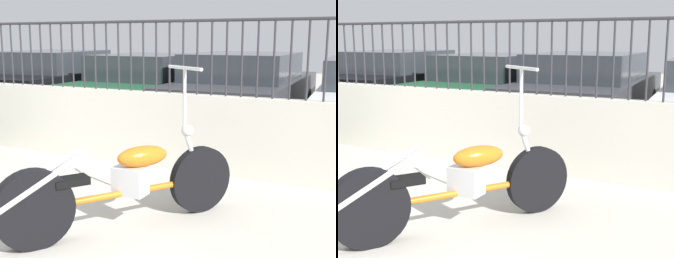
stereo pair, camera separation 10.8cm
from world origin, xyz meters
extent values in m
cube|color=beige|center=(0.00, 3.11, 0.47)|extent=(9.07, 0.18, 0.94)
cylinder|color=#2D2D33|center=(-1.90, 3.11, 1.38)|extent=(0.02, 0.02, 0.88)
cylinder|color=#2D2D33|center=(-1.72, 3.11, 1.38)|extent=(0.02, 0.02, 0.88)
cylinder|color=#2D2D33|center=(-1.54, 3.11, 1.38)|extent=(0.02, 0.02, 0.88)
cylinder|color=#2D2D33|center=(-1.36, 3.11, 1.38)|extent=(0.02, 0.02, 0.88)
cylinder|color=#2D2D33|center=(-1.18, 3.11, 1.38)|extent=(0.02, 0.02, 0.88)
cylinder|color=#2D2D33|center=(-1.00, 3.11, 1.38)|extent=(0.02, 0.02, 0.88)
cylinder|color=#2D2D33|center=(-0.82, 3.11, 1.38)|extent=(0.02, 0.02, 0.88)
cylinder|color=#2D2D33|center=(-0.63, 3.11, 1.38)|extent=(0.02, 0.02, 0.88)
cylinder|color=#2D2D33|center=(-0.45, 3.11, 1.38)|extent=(0.02, 0.02, 0.88)
cylinder|color=#2D2D33|center=(-0.27, 3.11, 1.38)|extent=(0.02, 0.02, 0.88)
cylinder|color=#2D2D33|center=(-0.09, 3.11, 1.38)|extent=(0.02, 0.02, 0.88)
cylinder|color=#2D2D33|center=(0.09, 3.11, 1.38)|extent=(0.02, 0.02, 0.88)
cylinder|color=#2D2D33|center=(0.27, 3.11, 1.38)|extent=(0.02, 0.02, 0.88)
cylinder|color=#2D2D33|center=(0.45, 3.11, 1.38)|extent=(0.02, 0.02, 0.88)
cylinder|color=#2D2D33|center=(0.63, 3.11, 1.38)|extent=(0.02, 0.02, 0.88)
cylinder|color=#2D2D33|center=(0.82, 3.11, 1.38)|extent=(0.02, 0.02, 0.88)
cylinder|color=#2D2D33|center=(1.00, 3.11, 1.38)|extent=(0.02, 0.02, 0.88)
cylinder|color=#2D2D33|center=(1.18, 3.11, 1.38)|extent=(0.02, 0.02, 0.88)
cylinder|color=#2D2D33|center=(1.36, 3.11, 1.38)|extent=(0.02, 0.02, 0.88)
cylinder|color=#2D2D33|center=(1.54, 3.11, 1.38)|extent=(0.02, 0.02, 0.88)
cylinder|color=#2D2D33|center=(1.72, 3.11, 1.38)|extent=(0.02, 0.02, 0.88)
cylinder|color=#2D2D33|center=(1.90, 3.11, 1.38)|extent=(0.02, 0.02, 0.88)
cylinder|color=#2D2D33|center=(2.09, 3.11, 1.38)|extent=(0.02, 0.02, 0.88)
cylinder|color=#2D2D33|center=(2.27, 3.11, 1.38)|extent=(0.02, 0.02, 0.88)
cylinder|color=#2D2D33|center=(2.45, 3.11, 1.38)|extent=(0.02, 0.02, 0.88)
cylinder|color=#2D2D33|center=(2.63, 3.11, 1.38)|extent=(0.02, 0.02, 0.88)
cylinder|color=#2D2D33|center=(0.00, 3.11, 1.80)|extent=(9.07, 0.04, 0.04)
cylinder|color=black|center=(1.75, 1.87, 0.31)|extent=(0.41, 0.56, 0.62)
cylinder|color=black|center=(0.89, 0.58, 0.31)|extent=(0.46, 0.60, 0.63)
cylinder|color=orange|center=(1.32, 1.22, 0.31)|extent=(0.83, 1.22, 0.06)
cube|color=silver|center=(1.35, 1.27, 0.41)|extent=(0.28, 0.18, 0.24)
ellipsoid|color=orange|center=(1.41, 1.37, 0.61)|extent=(0.42, 0.50, 0.18)
cube|color=black|center=(1.06, 0.83, 0.49)|extent=(0.29, 0.32, 0.06)
cylinder|color=silver|center=(1.70, 1.79, 0.56)|extent=(0.16, 0.21, 0.51)
sphere|color=silver|center=(1.66, 1.74, 0.79)|extent=(0.11, 0.11, 0.11)
cylinder|color=silver|center=(1.65, 1.72, 1.08)|extent=(0.03, 0.03, 0.54)
cylinder|color=silver|center=(1.65, 1.72, 1.35)|extent=(0.45, 0.31, 0.03)
cylinder|color=silver|center=(0.98, 0.58, 0.53)|extent=(0.46, 0.67, 0.44)
cylinder|color=silver|center=(0.86, 0.66, 0.53)|extent=(0.46, 0.67, 0.44)
cylinder|color=black|center=(-4.06, 6.98, 0.32)|extent=(0.18, 0.65, 0.64)
cylinder|color=black|center=(-2.36, 7.18, 0.32)|extent=(0.18, 0.65, 0.64)
cylinder|color=black|center=(-2.05, 4.45, 0.32)|extent=(0.18, 0.65, 0.64)
cube|color=black|center=(-3.05, 5.72, 0.59)|extent=(2.31, 4.61, 0.70)
cube|color=#2D3338|center=(-3.03, 5.50, 1.14)|extent=(1.87, 2.30, 0.41)
cylinder|color=black|center=(-1.77, 7.19, 0.32)|extent=(0.11, 0.64, 0.64)
cylinder|color=black|center=(-0.09, 7.19, 0.32)|extent=(0.11, 0.64, 0.64)
cylinder|color=black|center=(-1.76, 4.67, 0.32)|extent=(0.11, 0.64, 0.64)
cylinder|color=black|center=(-0.08, 4.68, 0.32)|extent=(0.11, 0.64, 0.64)
cube|color=#1E5933|center=(-0.93, 5.93, 0.54)|extent=(1.81, 4.07, 0.60)
cube|color=#2D3338|center=(-0.92, 5.73, 1.07)|extent=(1.62, 1.96, 0.46)
cylinder|color=black|center=(0.04, 7.25, 0.32)|extent=(0.13, 0.64, 0.64)
cylinder|color=black|center=(1.74, 7.30, 0.32)|extent=(0.13, 0.64, 0.64)
cylinder|color=black|center=(0.12, 4.55, 0.32)|extent=(0.13, 0.64, 0.64)
cylinder|color=black|center=(1.82, 4.60, 0.32)|extent=(0.13, 0.64, 0.64)
cube|color=#38383D|center=(0.93, 5.93, 0.57)|extent=(1.94, 4.41, 0.66)
cube|color=#2D3338|center=(0.94, 5.71, 1.13)|extent=(1.69, 2.14, 0.45)
cylinder|color=black|center=(2.13, 7.62, 0.32)|extent=(0.15, 0.65, 0.64)
cylinder|color=black|center=(2.32, 4.80, 0.32)|extent=(0.15, 0.65, 0.64)
camera|label=1|loc=(3.33, -2.02, 1.61)|focal=50.00mm
camera|label=2|loc=(3.42, -1.97, 1.61)|focal=50.00mm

